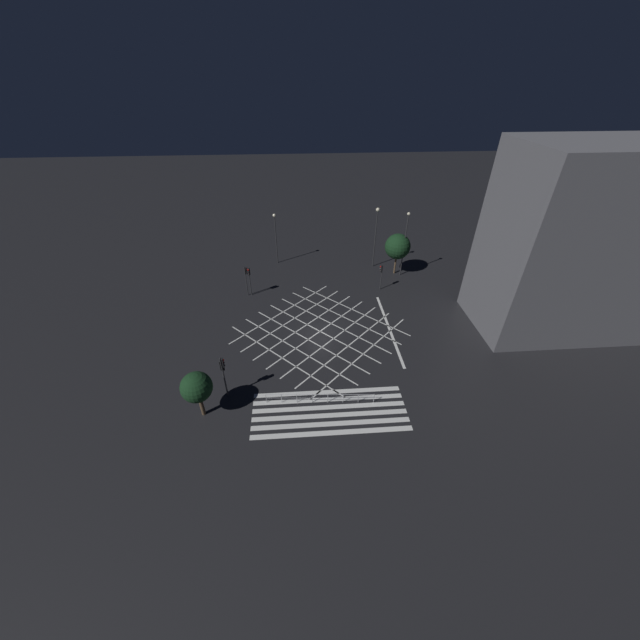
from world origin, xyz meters
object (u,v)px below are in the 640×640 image
Objects in this scene: traffic_light_sw_cross at (223,372)px; street_lamp_east at (275,230)px; traffic_light_sw_main at (223,370)px; street_lamp_west at (376,226)px; traffic_light_ne_main at (381,272)px; street_tree_near at (197,387)px; street_tree_far at (398,247)px; traffic_light_nw_cross at (249,276)px; street_lamp_far at (405,237)px; traffic_light_nw_main at (246,275)px.

street_lamp_east reaches higher than traffic_light_sw_cross.
street_lamp_west is at bearing 53.70° from traffic_light_sw_main.
traffic_light_ne_main is 0.78× the size of street_tree_near.
street_tree_near is (-5.69, -28.79, -1.90)m from street_lamp_east.
street_tree_far is (2.72, -2.36, -2.16)m from street_lamp_west.
traffic_light_nw_cross is 1.11× the size of traffic_light_ne_main.
traffic_light_sw_cross is 27.08m from street_lamp_east.
traffic_light_sw_main is 1.14× the size of traffic_light_nw_cross.
traffic_light_ne_main is at bearing -93.23° from street_lamp_west.
traffic_light_nw_cross is 10.13m from street_lamp_east.
street_tree_far reaches higher than street_tree_near.
traffic_light_sw_cross is 17.39m from traffic_light_nw_cross.
traffic_light_sw_main is 0.50× the size of street_lamp_far.
street_lamp_far reaches higher than street_tree_near.
traffic_light_nw_main is at bearing -111.15° from street_lamp_east.
street_lamp_east is at bearing 164.86° from street_tree_far.
traffic_light_sw_main is 1.27× the size of traffic_light_ne_main.
street_tree_far is at bearing 103.17° from traffic_light_nw_cross.
street_tree_near is (-23.37, -23.63, -2.49)m from street_lamp_far.
street_lamp_far is (17.69, -5.16, 0.58)m from street_lamp_east.
traffic_light_nw_cross is 17.09m from traffic_light_ne_main.
street_tree_far is (-0.71, 0.57, -1.63)m from street_lamp_far.
traffic_light_nw_main is 0.69× the size of street_tree_far.
street_lamp_far is at bearing -134.91° from traffic_light_ne_main.
traffic_light_nw_main is at bearing 0.91° from traffic_light_ne_main.
traffic_light_sw_cross is 0.89× the size of street_tree_near.
street_tree_near reaches higher than traffic_light_nw_cross.
traffic_light_nw_main reaches higher than traffic_light_sw_cross.
traffic_light_ne_main is 7.72m from street_lamp_west.
street_lamp_west reaches higher than street_tree_far.
street_tree_far is at bearing 12.81° from traffic_light_nw_main.
street_tree_far is at bearing 141.28° from street_lamp_far.
traffic_light_sw_cross is at bearing -133.35° from street_tree_far.
street_tree_near reaches higher than traffic_light_sw_main.
street_lamp_west is at bearing -8.92° from street_lamp_east.
traffic_light_sw_cross is at bearing -2.24° from traffic_light_nw_cross.
traffic_light_sw_main is 0.77× the size of street_tree_far.
traffic_light_nw_cross is at bearing -109.04° from street_lamp_east.
street_lamp_east reaches higher than traffic_light_sw_main.
street_lamp_far is 1.87m from street_tree_far.
street_tree_near is at bearing -101.17° from street_lamp_east.
street_tree_near reaches higher than traffic_light_ne_main.
street_lamp_far reaches higher than street_tree_far.
street_lamp_west is 4.20m from street_tree_far.
street_lamp_east is at bearing -32.94° from traffic_light_ne_main.
traffic_light_sw_main is at bearing -1.99° from traffic_light_nw_cross.
street_tree_far is (20.87, 22.11, 1.22)m from traffic_light_sw_cross.
street_lamp_east is at bearing 163.72° from street_lamp_far.
street_lamp_east reaches higher than traffic_light_ne_main.
traffic_light_sw_cross is 25.09m from traffic_light_ne_main.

